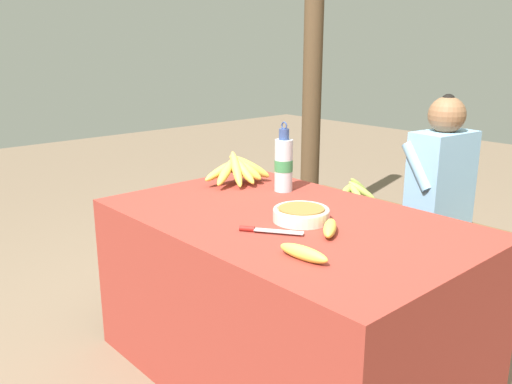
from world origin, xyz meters
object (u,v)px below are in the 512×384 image
object	(u,v)px
loose_banana_front	(303,253)
loose_banana_side	(330,228)
wooden_bench	(411,226)
water_bottle	(284,164)
banana_bunch_green	(355,190)
serving_bowl	(302,213)
banana_bunch_ripe	(239,169)
support_post_near	(313,56)
seated_vendor	(434,182)
knife	(262,230)

from	to	relation	value
loose_banana_front	loose_banana_side	distance (m)	0.26
loose_banana_front	wooden_bench	xyz separation A→B (m)	(-0.51, 1.44, -0.38)
water_bottle	banana_bunch_green	bearing A→B (deg)	107.80
serving_bowl	loose_banana_front	size ratio (longest dim) A/B	1.14
loose_banana_front	banana_bunch_ripe	bearing A→B (deg)	151.98
wooden_bench	support_post_near	world-z (taller)	support_post_near
loose_banana_side	banana_bunch_green	size ratio (longest dim) A/B	0.53
support_post_near	seated_vendor	bearing A→B (deg)	-14.55
loose_banana_side	banana_bunch_green	world-z (taller)	loose_banana_side
water_bottle	knife	xyz separation A→B (m)	(0.35, -0.45, -0.12)
serving_bowl	loose_banana_front	xyz separation A→B (m)	(0.27, -0.28, -0.01)
loose_banana_front	seated_vendor	bearing A→B (deg)	104.97
serving_bowl	support_post_near	world-z (taller)	support_post_near
banana_bunch_green	support_post_near	bearing A→B (deg)	156.17
banana_bunch_ripe	water_bottle	world-z (taller)	water_bottle
serving_bowl	knife	xyz separation A→B (m)	(-0.00, -0.20, -0.02)
serving_bowl	banana_bunch_ripe	bearing A→B (deg)	163.21
serving_bowl	wooden_bench	world-z (taller)	serving_bowl
support_post_near	serving_bowl	bearing A→B (deg)	-48.42
banana_bunch_green	knife	bearing A→B (deg)	-64.73
water_bottle	seated_vendor	world-z (taller)	seated_vendor
serving_bowl	loose_banana_side	xyz separation A→B (m)	(0.17, -0.04, -0.01)
banana_bunch_ripe	knife	xyz separation A→B (m)	(0.58, -0.38, -0.07)
loose_banana_side	knife	distance (m)	0.24
loose_banana_front	serving_bowl	bearing A→B (deg)	134.09
serving_bowl	wooden_bench	xyz separation A→B (m)	(-0.24, 1.17, -0.39)
seated_vendor	banana_bunch_green	size ratio (longest dim) A/B	3.46
banana_bunch_ripe	water_bottle	xyz separation A→B (m)	(0.23, 0.07, 0.05)
knife	support_post_near	size ratio (longest dim) A/B	0.08
banana_bunch_ripe	loose_banana_side	bearing A→B (deg)	-15.77
banana_bunch_ripe	serving_bowl	world-z (taller)	banana_bunch_ripe
banana_bunch_ripe	loose_banana_side	distance (m)	0.78
serving_bowl	banana_bunch_green	bearing A→B (deg)	119.11
serving_bowl	loose_banana_front	world-z (taller)	serving_bowl
loose_banana_front	knife	bearing A→B (deg)	164.92
loose_banana_side	banana_bunch_green	xyz separation A→B (m)	(-0.82, 1.20, -0.25)
loose_banana_side	knife	size ratio (longest dim) A/B	0.80
wooden_bench	serving_bowl	bearing A→B (deg)	-78.29
loose_banana_side	wooden_bench	size ratio (longest dim) A/B	0.10
banana_bunch_ripe	loose_banana_side	xyz separation A→B (m)	(0.75, -0.21, -0.05)
loose_banana_side	water_bottle	bearing A→B (deg)	151.31
serving_bowl	knife	bearing A→B (deg)	-90.60
knife	loose_banana_side	bearing A→B (deg)	10.33
loose_banana_side	support_post_near	xyz separation A→B (m)	(-1.45, 1.48, 0.54)
serving_bowl	seated_vendor	size ratio (longest dim) A/B	0.20
wooden_bench	support_post_near	xyz separation A→B (m)	(-1.04, 0.28, 0.92)
loose_banana_front	wooden_bench	size ratio (longest dim) A/B	0.12
loose_banana_front	knife	world-z (taller)	loose_banana_front
knife	wooden_bench	bearing A→B (deg)	65.98
loose_banana_side	support_post_near	distance (m)	2.14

